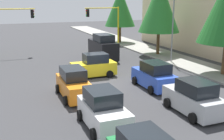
{
  "coord_description": "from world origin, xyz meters",
  "views": [
    {
      "loc": [
        19.95,
        -7.07,
        6.43
      ],
      "look_at": [
        0.93,
        0.6,
        1.2
      ],
      "focal_mm": 44.73,
      "sensor_mm": 36.0,
      "label": 1
    }
  ],
  "objects_px": {
    "tree_roadside_far": "(120,7)",
    "car_white": "(103,110)",
    "traffic_signal_far_left": "(105,19)",
    "car_orange": "(74,84)",
    "street_lamp_curbside": "(175,21)",
    "traffic_signal_far_right": "(12,22)",
    "delivery_van_black": "(103,48)",
    "car_blue": "(154,76)",
    "car_silver": "(194,98)",
    "car_yellow": "(94,66)",
    "tree_roadside_mid": "(160,6)"
  },
  "relations": [
    {
      "from": "traffic_signal_far_left",
      "to": "car_silver",
      "type": "xyz_separation_m",
      "value": [
        21.7,
        -2.73,
        -2.99
      ]
    },
    {
      "from": "traffic_signal_far_left",
      "to": "delivery_van_black",
      "type": "distance_m",
      "value": 6.73
    },
    {
      "from": "car_yellow",
      "to": "car_silver",
      "type": "distance_m",
      "value": 10.1
    },
    {
      "from": "tree_roadside_far",
      "to": "car_white",
      "type": "relative_size",
      "value": 2.12
    },
    {
      "from": "delivery_van_black",
      "to": "car_silver",
      "type": "relative_size",
      "value": 1.22
    },
    {
      "from": "traffic_signal_far_left",
      "to": "car_blue",
      "type": "height_order",
      "value": "traffic_signal_far_left"
    },
    {
      "from": "tree_roadside_far",
      "to": "delivery_van_black",
      "type": "relative_size",
      "value": 1.69
    },
    {
      "from": "car_silver",
      "to": "car_white",
      "type": "bearing_deg",
      "value": -93.13
    },
    {
      "from": "street_lamp_curbside",
      "to": "car_blue",
      "type": "height_order",
      "value": "street_lamp_curbside"
    },
    {
      "from": "traffic_signal_far_left",
      "to": "tree_roadside_mid",
      "type": "relative_size",
      "value": 0.64
    },
    {
      "from": "tree_roadside_mid",
      "to": "tree_roadside_far",
      "type": "relative_size",
      "value": 1.06
    },
    {
      "from": "traffic_signal_far_left",
      "to": "tree_roadside_mid",
      "type": "bearing_deg",
      "value": 35.84
    },
    {
      "from": "tree_roadside_far",
      "to": "car_white",
      "type": "xyz_separation_m",
      "value": [
        25.41,
        -12.01,
        -4.42
      ]
    },
    {
      "from": "traffic_signal_far_right",
      "to": "tree_roadside_far",
      "type": "bearing_deg",
      "value": 104.77
    },
    {
      "from": "car_white",
      "to": "car_blue",
      "type": "height_order",
      "value": "same"
    },
    {
      "from": "traffic_signal_far_right",
      "to": "car_blue",
      "type": "bearing_deg",
      "value": 28.17
    },
    {
      "from": "street_lamp_curbside",
      "to": "car_silver",
      "type": "relative_size",
      "value": 1.78
    },
    {
      "from": "traffic_signal_far_right",
      "to": "car_yellow",
      "type": "distance_m",
      "value": 13.66
    },
    {
      "from": "car_silver",
      "to": "car_blue",
      "type": "relative_size",
      "value": 0.98
    },
    {
      "from": "car_yellow",
      "to": "tree_roadside_mid",
      "type": "bearing_deg",
      "value": 121.28
    },
    {
      "from": "traffic_signal_far_left",
      "to": "car_yellow",
      "type": "bearing_deg",
      "value": -24.79
    },
    {
      "from": "traffic_signal_far_left",
      "to": "car_blue",
      "type": "distance_m",
      "value": 17.12
    },
    {
      "from": "traffic_signal_far_left",
      "to": "car_silver",
      "type": "bearing_deg",
      "value": -7.17
    },
    {
      "from": "traffic_signal_far_left",
      "to": "delivery_van_black",
      "type": "height_order",
      "value": "traffic_signal_far_left"
    },
    {
      "from": "street_lamp_curbside",
      "to": "car_orange",
      "type": "distance_m",
      "value": 13.82
    },
    {
      "from": "delivery_van_black",
      "to": "car_yellow",
      "type": "bearing_deg",
      "value": -26.52
    },
    {
      "from": "car_yellow",
      "to": "car_blue",
      "type": "bearing_deg",
      "value": 33.86
    },
    {
      "from": "car_yellow",
      "to": "car_blue",
      "type": "height_order",
      "value": "same"
    },
    {
      "from": "car_white",
      "to": "car_orange",
      "type": "height_order",
      "value": "same"
    },
    {
      "from": "traffic_signal_far_left",
      "to": "car_yellow",
      "type": "distance_m",
      "value": 13.55
    },
    {
      "from": "delivery_van_black",
      "to": "car_orange",
      "type": "relative_size",
      "value": 1.15
    },
    {
      "from": "street_lamp_curbside",
      "to": "car_white",
      "type": "distance_m",
      "value": 16.44
    },
    {
      "from": "street_lamp_curbside",
      "to": "car_orange",
      "type": "xyz_separation_m",
      "value": [
        6.0,
        -11.96,
        -3.45
      ]
    },
    {
      "from": "car_silver",
      "to": "car_blue",
      "type": "height_order",
      "value": "same"
    },
    {
      "from": "car_orange",
      "to": "car_silver",
      "type": "bearing_deg",
      "value": 47.01
    },
    {
      "from": "car_silver",
      "to": "delivery_van_black",
      "type": "bearing_deg",
      "value": 178.84
    },
    {
      "from": "traffic_signal_far_left",
      "to": "delivery_van_black",
      "type": "relative_size",
      "value": 1.14
    },
    {
      "from": "traffic_signal_far_left",
      "to": "car_orange",
      "type": "relative_size",
      "value": 1.31
    },
    {
      "from": "traffic_signal_far_left",
      "to": "street_lamp_curbside",
      "type": "relative_size",
      "value": 0.78
    },
    {
      "from": "traffic_signal_far_left",
      "to": "car_yellow",
      "type": "xyz_separation_m",
      "value": [
        12.0,
        -5.54,
        -2.99
      ]
    },
    {
      "from": "traffic_signal_far_left",
      "to": "car_white",
      "type": "distance_m",
      "value": 23.11
    },
    {
      "from": "traffic_signal_far_left",
      "to": "car_white",
      "type": "bearing_deg",
      "value": -20.9
    },
    {
      "from": "car_white",
      "to": "car_blue",
      "type": "xyz_separation_m",
      "value": [
        -4.72,
        5.77,
        0.0
      ]
    },
    {
      "from": "car_white",
      "to": "car_blue",
      "type": "relative_size",
      "value": 0.95
    },
    {
      "from": "delivery_van_black",
      "to": "car_yellow",
      "type": "height_order",
      "value": "delivery_van_black"
    },
    {
      "from": "street_lamp_curbside",
      "to": "tree_roadside_mid",
      "type": "relative_size",
      "value": 0.81
    },
    {
      "from": "tree_roadside_mid",
      "to": "car_yellow",
      "type": "bearing_deg",
      "value": -58.72
    },
    {
      "from": "car_orange",
      "to": "tree_roadside_mid",
      "type": "bearing_deg",
      "value": 129.16
    },
    {
      "from": "street_lamp_curbside",
      "to": "car_white",
      "type": "height_order",
      "value": "street_lamp_curbside"
    },
    {
      "from": "tree_roadside_mid",
      "to": "car_white",
      "type": "distance_m",
      "value": 20.41
    }
  ]
}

